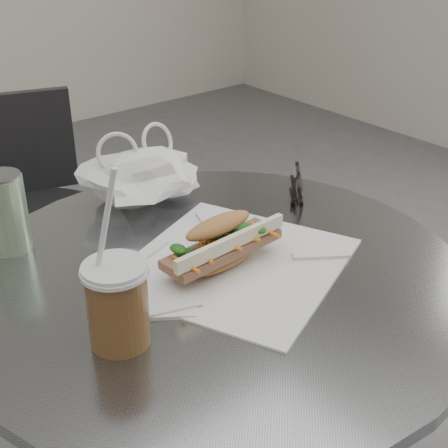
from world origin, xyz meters
TOP-DOWN VIEW (x-y plane):
  - cafe_table at (0.00, 0.20)m, footprint 0.76×0.76m
  - chair_far at (0.03, 1.04)m, footprint 0.42×0.45m
  - sandwich_paper at (0.03, 0.20)m, footprint 0.41×0.40m
  - banh_mi at (0.01, 0.20)m, footprint 0.25×0.11m
  - iced_coffee at (-0.20, 0.15)m, footprint 0.08×0.08m
  - sunglasses at (0.28, 0.31)m, footprint 0.10×0.10m
  - plastic_bag at (0.04, 0.46)m, footprint 0.22×0.18m
  - napkin_stack at (-0.11, 0.20)m, footprint 0.16×0.16m
  - drink_can at (-0.21, 0.46)m, footprint 0.07×0.07m

SIDE VIEW (x-z plane):
  - chair_far at x=0.03m, z-range -0.04..0.74m
  - cafe_table at x=0.00m, z-range 0.10..0.84m
  - sandwich_paper at x=0.03m, z-range 0.74..0.74m
  - napkin_stack at x=-0.11m, z-range 0.74..0.75m
  - sunglasses at x=0.28m, z-range 0.73..0.79m
  - banh_mi at x=0.01m, z-range 0.74..0.82m
  - plastic_bag at x=0.04m, z-range 0.74..0.84m
  - iced_coffee at x=-0.20m, z-range 0.68..0.92m
  - drink_can at x=-0.21m, z-range 0.74..0.87m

